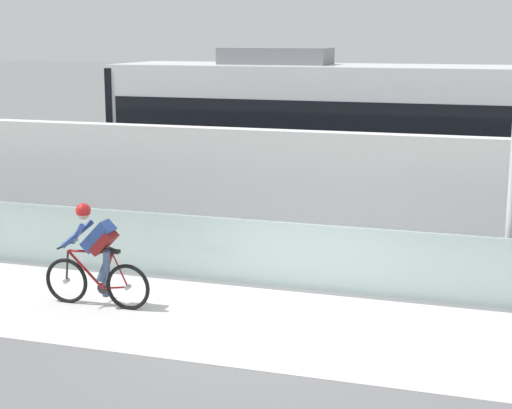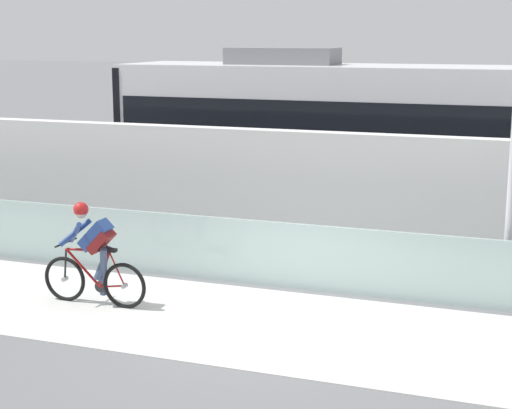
{
  "view_description": "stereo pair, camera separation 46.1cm",
  "coord_description": "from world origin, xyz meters",
  "views": [
    {
      "loc": [
        3.24,
        -10.65,
        4.1
      ],
      "look_at": [
        -0.95,
        2.35,
        1.25
      ],
      "focal_mm": 57.39,
      "sensor_mm": 36.0,
      "label": 1
    },
    {
      "loc": [
        3.68,
        -10.5,
        4.1
      ],
      "look_at": [
        -0.95,
        2.35,
        1.25
      ],
      "focal_mm": 57.39,
      "sensor_mm": 36.0,
      "label": 2
    }
  ],
  "objects": [
    {
      "name": "ground_plane",
      "position": [
        0.0,
        0.0,
        0.0
      ],
      "size": [
        200.0,
        200.0,
        0.0
      ],
      "primitive_type": "plane",
      "color": "slate"
    },
    {
      "name": "concrete_barrier_wall",
      "position": [
        0.0,
        3.65,
        1.19
      ],
      "size": [
        32.0,
        0.36,
        2.38
      ],
      "primitive_type": "cube",
      "color": "silver",
      "rests_on": "ground"
    },
    {
      "name": "glass_parapet",
      "position": [
        0.0,
        1.85,
        0.55
      ],
      "size": [
        32.0,
        0.05,
        1.09
      ],
      "primitive_type": "cube",
      "color": "#ADC6C1",
      "rests_on": "ground"
    },
    {
      "name": "tram",
      "position": [
        0.01,
        6.85,
        1.89
      ],
      "size": [
        11.06,
        2.54,
        3.81
      ],
      "color": "silver",
      "rests_on": "ground"
    },
    {
      "name": "tram_rail_near",
      "position": [
        0.0,
        6.13,
        0.0
      ],
      "size": [
        32.0,
        0.08,
        0.01
      ],
      "primitive_type": "cube",
      "color": "#595654",
      "rests_on": "ground"
    },
    {
      "name": "cyclist_on_bike",
      "position": [
        -2.75,
        0.0,
        0.78
      ],
      "size": [
        1.77,
        0.58,
        1.61
      ],
      "color": "black",
      "rests_on": "ground"
    },
    {
      "name": "tram_rail_far",
      "position": [
        0.0,
        7.57,
        0.0
      ],
      "size": [
        32.0,
        0.08,
        0.01
      ],
      "primitive_type": "cube",
      "color": "#595654",
      "rests_on": "ground"
    },
    {
      "name": "bike_path_deck",
      "position": [
        0.0,
        0.0,
        0.01
      ],
      "size": [
        32.0,
        3.2,
        0.01
      ],
      "primitive_type": "cube",
      "color": "silver",
      "rests_on": "ground"
    }
  ]
}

